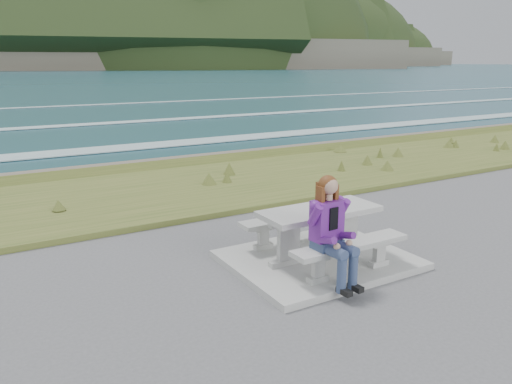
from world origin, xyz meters
TOP-DOWN VIEW (x-y plane):
  - concrete_slab at (0.00, 0.00)m, footprint 2.60×2.10m
  - picnic_table at (0.00, 0.00)m, footprint 1.80×0.75m
  - bench_landward at (0.00, -0.70)m, footprint 1.80×0.35m
  - bench_seaward at (0.00, 0.70)m, footprint 1.80×0.35m
  - grass_verge at (0.00, 5.00)m, footprint 160.00×4.50m
  - shore_drop at (0.00, 7.90)m, footprint 160.00×0.80m
  - ocean at (0.00, 25.09)m, footprint 1600.00×1600.00m
  - headland_range at (190.46, 398.45)m, footprint 729.83×363.95m
  - seated_woman at (-0.40, -0.84)m, footprint 0.44×0.73m

SIDE VIEW (x-z plane):
  - ocean at x=0.00m, z-range -1.79..-1.70m
  - grass_verge at x=0.00m, z-range -0.11..0.11m
  - shore_drop at x=0.00m, z-range -1.10..1.10m
  - concrete_slab at x=0.00m, z-range 0.00..0.10m
  - bench_landward at x=0.00m, z-range 0.22..0.67m
  - bench_seaward at x=0.00m, z-range 0.22..0.67m
  - seated_woman at x=-0.40m, z-range -0.09..1.34m
  - picnic_table at x=0.00m, z-range 0.31..1.06m
  - headland_range at x=190.46m, z-range -79.76..99.56m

